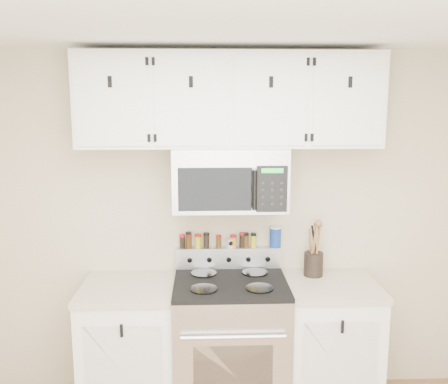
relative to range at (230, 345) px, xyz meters
name	(u,v)px	position (x,y,z in m)	size (l,w,h in m)	color
back_wall	(228,226)	(0.00, 0.32, 0.76)	(3.50, 0.01, 2.50)	#B8AB8A
range	(230,345)	(0.00, 0.00, 0.00)	(0.76, 0.65, 1.10)	#B7B7BA
base_cabinet_left	(131,348)	(-0.69, 0.02, -0.03)	(0.64, 0.62, 0.92)	white
base_cabinet_right	(328,345)	(0.69, 0.02, -0.03)	(0.64, 0.62, 0.92)	white
microwave	(230,178)	(0.00, 0.13, 1.14)	(0.76, 0.44, 0.42)	#9E9EA3
upper_cabinets	(230,100)	(0.00, 0.15, 1.66)	(2.00, 0.35, 0.62)	white
utensil_crock	(314,262)	(0.60, 0.17, 0.53)	(0.13, 0.13, 0.39)	black
kitchen_timer	(231,243)	(0.01, 0.28, 0.65)	(0.06, 0.05, 0.06)	silver
salt_canister	(275,237)	(0.34, 0.28, 0.69)	(0.08, 0.08, 0.15)	navy
spice_jar_0	(182,241)	(-0.33, 0.28, 0.66)	(0.04, 0.04, 0.10)	black
spice_jar_1	(189,240)	(-0.29, 0.28, 0.67)	(0.04, 0.04, 0.12)	#3A270D
spice_jar_2	(189,241)	(-0.28, 0.28, 0.67)	(0.04, 0.04, 0.10)	#452510
spice_jar_3	(198,241)	(-0.22, 0.28, 0.66)	(0.05, 0.05, 0.10)	gold
spice_jar_4	(206,240)	(-0.16, 0.28, 0.67)	(0.04, 0.04, 0.11)	black
spice_jar_5	(219,241)	(-0.07, 0.28, 0.66)	(0.04, 0.04, 0.09)	#472E11
spice_jar_6	(233,241)	(0.04, 0.28, 0.66)	(0.05, 0.05, 0.09)	orange
spice_jar_7	(242,240)	(0.10, 0.28, 0.67)	(0.04, 0.04, 0.11)	black
spice_jar_8	(246,240)	(0.13, 0.28, 0.67)	(0.04, 0.04, 0.11)	#472D11
spice_jar_9	(254,240)	(0.18, 0.28, 0.67)	(0.04, 0.04, 0.10)	gold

